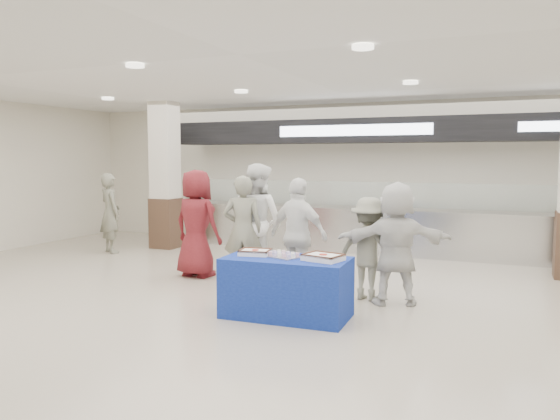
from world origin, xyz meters
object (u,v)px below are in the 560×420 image
at_px(display_table, 286,287).
at_px(civilian_white, 396,243).
at_px(chef_tall, 258,222).
at_px(soldier_bg, 110,213).
at_px(sheet_cake_right, 323,257).
at_px(soldier_a, 243,230).
at_px(chef_short, 299,235).
at_px(soldier_b, 369,249).
at_px(sheet_cake_left, 255,252).
at_px(civilian_maroon, 197,223).
at_px(cupcake_tray, 284,255).

xyz_separation_m(display_table, civilian_white, (1.14, 1.13, 0.46)).
height_order(display_table, chef_tall, chef_tall).
bearing_deg(soldier_bg, sheet_cake_right, -178.84).
height_order(soldier_a, chef_short, soldier_a).
distance_m(soldier_b, civilian_white, 0.44).
bearing_deg(display_table, soldier_b, 57.41).
xyz_separation_m(soldier_a, chef_short, (0.96, -0.08, -0.01)).
relative_size(soldier_a, soldier_b, 1.19).
bearing_deg(sheet_cake_left, soldier_b, 45.85).
distance_m(sheet_cake_left, civilian_white, 1.92).
distance_m(chef_tall, chef_short, 1.02).
height_order(display_table, soldier_a, soldier_a).
height_order(sheet_cake_left, civilian_maroon, civilian_maroon).
xyz_separation_m(sheet_cake_right, soldier_bg, (-5.66, 2.88, 0.04)).
distance_m(sheet_cake_right, civilian_white, 1.30).
bearing_deg(chef_short, sheet_cake_left, 101.15).
height_order(sheet_cake_left, civilian_white, civilian_white).
relative_size(sheet_cake_right, civilian_maroon, 0.28).
xyz_separation_m(sheet_cake_right, chef_short, (-0.81, 1.28, 0.05)).
relative_size(display_table, cupcake_tray, 3.26).
xyz_separation_m(civilian_maroon, soldier_bg, (-2.90, 1.29, -0.06)).
xyz_separation_m(cupcake_tray, soldier_b, (0.78, 1.22, -0.06)).
xyz_separation_m(chef_tall, soldier_bg, (-3.95, 1.12, -0.11)).
bearing_deg(soldier_b, sheet_cake_left, 53.95).
bearing_deg(soldier_b, chef_short, 5.51).
height_order(chef_tall, soldier_bg, chef_tall).
bearing_deg(soldier_a, display_table, 115.38).
height_order(display_table, chef_short, chef_short).
bearing_deg(soldier_a, sheet_cake_left, 104.49).
bearing_deg(display_table, sheet_cake_right, -0.67).
xyz_separation_m(cupcake_tray, chef_short, (-0.29, 1.27, 0.07)).
distance_m(cupcake_tray, civilian_maroon, 2.73).
xyz_separation_m(sheet_cake_left, chef_short, (0.11, 1.26, 0.06)).
xyz_separation_m(chef_short, soldier_b, (1.07, -0.05, -0.13)).
height_order(sheet_cake_right, chef_tall, chef_tall).
bearing_deg(cupcake_tray, display_table, -26.37).
bearing_deg(sheet_cake_right, soldier_b, 78.27).
distance_m(chef_short, civilian_white, 1.48).
relative_size(sheet_cake_left, soldier_b, 0.30).
xyz_separation_m(cupcake_tray, civilian_white, (1.18, 1.11, 0.06)).
height_order(sheet_cake_left, chef_short, chef_short).
bearing_deg(chef_tall, civilian_maroon, 27.91).
bearing_deg(civilian_maroon, sheet_cake_left, 148.16).
xyz_separation_m(display_table, soldier_bg, (-5.18, 2.89, 0.46)).
bearing_deg(chef_short, chef_tall, -11.87).
height_order(civilian_maroon, civilian_white, civilian_maroon).
bearing_deg(civilian_white, soldier_a, -25.71).
relative_size(cupcake_tray, civilian_maroon, 0.27).
relative_size(chef_tall, civilian_white, 1.13).
relative_size(sheet_cake_right, cupcake_tray, 1.06).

